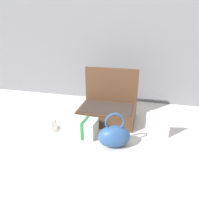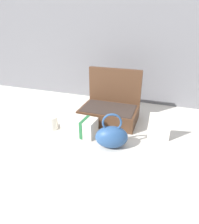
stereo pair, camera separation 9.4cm
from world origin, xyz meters
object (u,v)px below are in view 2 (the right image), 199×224
open_suitcase (110,109)px  info_card_left (159,127)px  cream_toiletry_bag (80,126)px  teal_pouch_handbag (112,136)px  coffee_mug (52,123)px

open_suitcase → info_card_left: (0.34, -0.17, 0.01)m
open_suitcase → cream_toiletry_bag: (-0.12, -0.25, -0.03)m
teal_pouch_handbag → coffee_mug: bearing=170.3°
cream_toiletry_bag → teal_pouch_handbag: bearing=-18.0°
coffee_mug → info_card_left: info_card_left is taller
coffee_mug → teal_pouch_handbag: bearing=-9.7°
open_suitcase → info_card_left: 0.38m
teal_pouch_handbag → open_suitcase: bearing=107.5°
open_suitcase → teal_pouch_handbag: size_ratio=1.84×
teal_pouch_handbag → cream_toiletry_bag: 0.23m
open_suitcase → coffee_mug: open_suitcase is taller
cream_toiletry_bag → info_card_left: bearing=9.8°
teal_pouch_handbag → cream_toiletry_bag: bearing=162.0°
teal_pouch_handbag → cream_toiletry_bag: size_ratio=0.98×
cream_toiletry_bag → info_card_left: 0.46m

